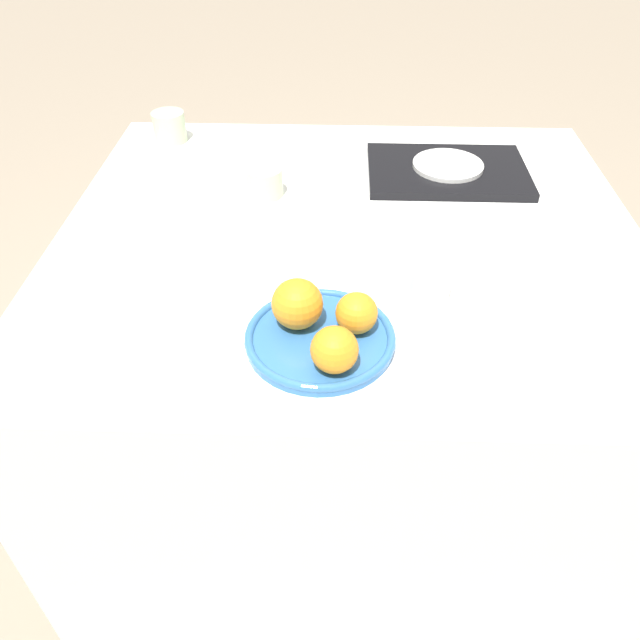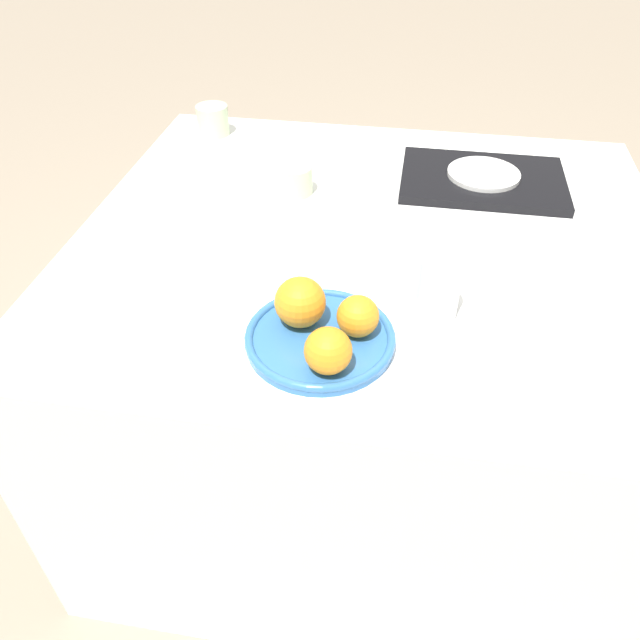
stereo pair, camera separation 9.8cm
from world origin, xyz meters
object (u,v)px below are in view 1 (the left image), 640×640
at_px(orange_2, 334,350).
at_px(cup_1, 169,127).
at_px(orange_0, 297,304).
at_px(fruit_platter, 320,338).
at_px(water_glass, 428,279).
at_px(side_plate, 448,165).
at_px(serving_tray, 447,171).
at_px(napkin, 296,156).
at_px(cup_0, 265,182).
at_px(orange_1, 357,313).

distance_m(orange_2, cup_1, 0.94).
bearing_deg(orange_2, orange_0, 121.43).
xyz_separation_m(fruit_platter, orange_2, (0.02, -0.07, 0.04)).
bearing_deg(water_glass, side_plate, 78.81).
bearing_deg(serving_tray, orange_0, -118.86).
relative_size(orange_2, water_glass, 0.61).
bearing_deg(fruit_platter, water_glass, 29.60).
bearing_deg(fruit_platter, side_plate, 65.24).
relative_size(fruit_platter, serving_tray, 0.66).
xyz_separation_m(side_plate, cup_1, (-0.69, 0.17, 0.01)).
xyz_separation_m(orange_0, napkin, (-0.05, 0.65, -0.05)).
bearing_deg(side_plate, serving_tray, 0.00).
bearing_deg(cup_0, napkin, 73.60).
height_order(cup_1, napkin, cup_1).
height_order(water_glass, napkin, water_glass).
distance_m(water_glass, serving_tray, 0.51).
height_order(serving_tray, cup_1, cup_1).
distance_m(cup_1, napkin, 0.34).
height_order(orange_0, cup_1, orange_0).
bearing_deg(orange_1, napkin, 101.94).
bearing_deg(water_glass, cup_0, 129.22).
relative_size(fruit_platter, cup_1, 2.96).
distance_m(serving_tray, side_plate, 0.02).
bearing_deg(napkin, orange_1, -78.06).
height_order(orange_2, side_plate, orange_2).
bearing_deg(orange_1, fruit_platter, -161.38).
relative_size(orange_0, water_glass, 0.70).
relative_size(orange_2, cup_1, 0.88).
bearing_deg(fruit_platter, serving_tray, 65.24).
height_order(orange_0, water_glass, water_glass).
relative_size(orange_0, serving_tray, 0.23).
bearing_deg(napkin, side_plate, -12.93).
bearing_deg(orange_1, orange_0, 173.71).
distance_m(cup_0, napkin, 0.20).
relative_size(orange_0, orange_2, 1.15).
bearing_deg(orange_2, napkin, 98.05).
xyz_separation_m(cup_0, cup_1, (-0.27, 0.28, 0.01)).
height_order(orange_1, side_plate, orange_1).
height_order(fruit_platter, cup_1, cup_1).
height_order(fruit_platter, serving_tray, fruit_platter).
height_order(orange_0, side_plate, orange_0).
distance_m(fruit_platter, napkin, 0.69).
relative_size(orange_0, cup_0, 1.04).
bearing_deg(orange_1, orange_2, -110.61).
relative_size(water_glass, cup_0, 1.49).
relative_size(water_glass, serving_tray, 0.33).
bearing_deg(side_plate, orange_0, -118.86).
bearing_deg(serving_tray, cup_0, -165.19).
bearing_deg(water_glass, orange_1, -145.84).
bearing_deg(fruit_platter, orange_2, -71.27).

